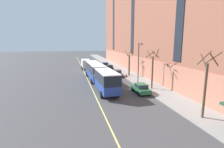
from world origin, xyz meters
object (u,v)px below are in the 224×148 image
object	(u,v)px
city_bus	(99,74)
box_truck	(86,64)
street_tree_mid_block	(152,69)
fire_hydrant	(126,75)
parked_car_black_1	(109,68)
parked_car_green_2	(141,88)
parked_car_navy_4	(105,65)
street_lamp	(139,60)
street_tree_near_corner	(206,85)
parked_car_darkgray_3	(117,73)
street_tree_far_uptown	(129,63)

from	to	relation	value
city_bus	box_truck	xyz separation A→B (m)	(-0.83, 19.25, -0.41)
street_tree_mid_block	fire_hydrant	distance (m)	11.01
street_tree_mid_block	parked_car_black_1	bearing A→B (deg)	97.44
parked_car_green_2	parked_car_navy_4	bearing A→B (deg)	90.05
city_bus	parked_car_navy_4	size ratio (longest dim) A/B	4.56
parked_car_navy_4	street_tree_mid_block	distance (m)	27.50
city_bus	parked_car_black_1	world-z (taller)	city_bus
street_tree_mid_block	fire_hydrant	size ratio (longest dim) A/B	9.45
parked_car_black_1	street_tree_mid_block	size ratio (longest dim) A/B	0.66
street_tree_mid_block	street_lamp	bearing A→B (deg)	106.84
street_tree_near_corner	street_lamp	bearing A→B (deg)	94.05
parked_car_darkgray_3	street_tree_near_corner	xyz separation A→B (m)	(2.86, -24.52, 2.96)
street_tree_mid_block	street_tree_far_uptown	world-z (taller)	street_tree_mid_block
street_lamp	parked_car_navy_4	bearing A→B (deg)	94.10
parked_car_black_1	fire_hydrant	distance (m)	10.70
parked_car_green_2	box_truck	size ratio (longest dim) A/B	0.66
parked_car_black_1	box_truck	bearing A→B (deg)	149.22
parked_car_black_1	parked_car_darkgray_3	distance (m)	8.55
parked_car_green_2	street_tree_far_uptown	distance (m)	14.18
street_tree_far_uptown	box_truck	bearing A→B (deg)	125.39
parked_car_navy_4	street_tree_near_corner	size ratio (longest dim) A/B	0.62
parked_car_green_2	parked_car_navy_4	distance (m)	28.93
parked_car_black_1	street_tree_near_corner	xyz separation A→B (m)	(2.79, -33.07, 2.96)
city_bus	street_tree_far_uptown	bearing A→B (deg)	37.52
parked_car_darkgray_3	parked_car_navy_4	bearing A→B (deg)	89.76
street_tree_near_corner	street_tree_mid_block	world-z (taller)	street_tree_near_corner
parked_car_darkgray_3	parked_car_navy_4	distance (m)	14.69
parked_car_black_1	street_tree_mid_block	bearing A→B (deg)	-82.56
box_truck	fire_hydrant	distance (m)	16.49
city_bus	street_tree_mid_block	size ratio (longest dim) A/B	2.94
box_truck	street_tree_mid_block	world-z (taller)	street_tree_mid_block
street_tree_far_uptown	city_bus	bearing A→B (deg)	-142.48
street_tree_mid_block	street_lamp	size ratio (longest dim) A/B	0.89
city_bus	street_tree_far_uptown	distance (m)	10.52
parked_car_darkgray_3	street_lamp	world-z (taller)	street_lamp
parked_car_navy_4	street_tree_near_corner	distance (m)	39.42
parked_car_darkgray_3	street_tree_far_uptown	xyz separation A→B (m)	(2.82, -0.51, 2.30)
box_truck	street_tree_near_corner	world-z (taller)	street_tree_near_corner
city_bus	parked_car_navy_4	bearing A→B (deg)	75.58
street_tree_far_uptown	street_lamp	distance (m)	8.74
parked_car_green_2	box_truck	distance (m)	27.37
parked_car_black_1	street_lamp	distance (m)	18.10
parked_car_darkgray_3	fire_hydrant	distance (m)	2.63
city_bus	fire_hydrant	distance (m)	8.80
parked_car_navy_4	parked_car_green_2	bearing A→B (deg)	-89.95
parked_car_darkgray_3	street_tree_near_corner	distance (m)	24.86
street_tree_near_corner	parked_car_black_1	bearing A→B (deg)	94.82
city_bus	parked_car_green_2	size ratio (longest dim) A/B	4.46
city_bus	parked_car_black_1	distance (m)	16.47
parked_car_black_1	parked_car_navy_4	xyz separation A→B (m)	(-0.01, 6.14, -0.00)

